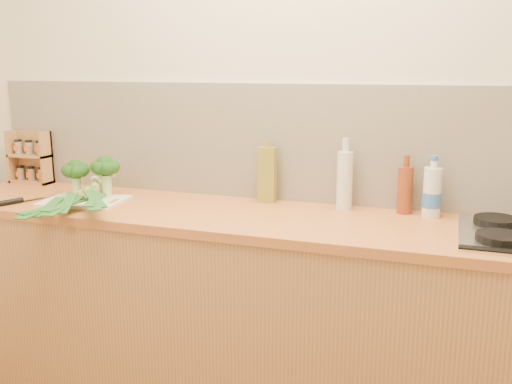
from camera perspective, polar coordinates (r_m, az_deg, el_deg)
room_shell at (r=2.63m, az=3.86°, el=4.86°), size 3.50×3.50×3.50m
counter at (r=2.56m, az=1.86°, el=-12.16°), size 3.20×0.62×0.90m
chopping_board at (r=2.76m, az=-16.81°, el=-0.85°), size 0.39×0.31×0.01m
broccoli_left at (r=2.85m, az=-17.59°, el=2.05°), size 0.13×0.13×0.17m
broccoli_right at (r=2.78m, az=-14.83°, el=2.31°), size 0.14×0.14×0.20m
leek_front at (r=2.76m, az=-17.26°, el=-0.29°), size 0.14×0.73×0.04m
leek_mid at (r=2.69m, az=-16.82°, el=-0.18°), size 0.22×0.64×0.04m
leek_back at (r=2.67m, az=-15.85°, el=0.18°), size 0.40×0.55×0.04m
chefs_knife at (r=2.84m, az=-22.78°, el=-0.86°), size 0.17×0.33×0.03m
spice_rack at (r=3.30m, az=-21.52°, el=2.98°), size 0.23×0.09×0.28m
oil_tin at (r=2.62m, az=1.12°, el=1.77°), size 0.08×0.05×0.29m
glass_bottle at (r=2.52m, az=8.85°, el=1.26°), size 0.07×0.07×0.31m
amber_bottle at (r=2.51m, az=14.68°, el=0.29°), size 0.06×0.06×0.25m
water_bottle at (r=2.48m, az=17.19°, el=-0.17°), size 0.08×0.08×0.24m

